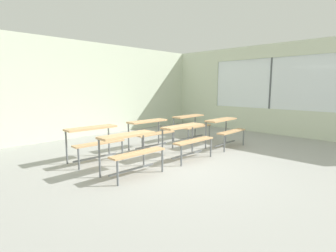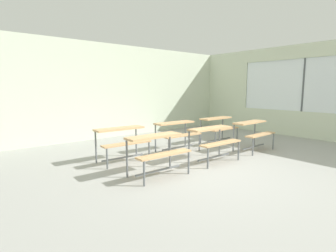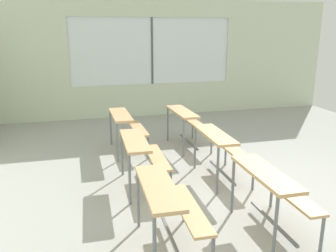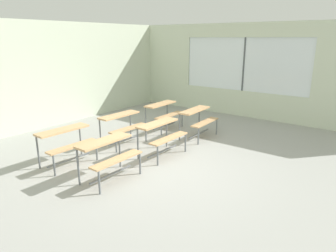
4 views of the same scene
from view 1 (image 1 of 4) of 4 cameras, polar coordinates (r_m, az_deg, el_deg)
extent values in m
cube|color=#9E9E99|center=(5.29, 3.45, -9.30)|extent=(10.00, 9.00, 0.05)
cube|color=beige|center=(8.68, -19.65, 7.45)|extent=(10.00, 0.12, 3.00)
cube|color=beige|center=(9.47, 23.80, 0.74)|extent=(0.12, 9.00, 0.85)
cube|color=beige|center=(9.47, 24.69, 14.97)|extent=(0.12, 9.00, 0.45)
cube|color=beige|center=(11.15, 6.74, 9.06)|extent=(0.12, 1.90, 1.70)
cube|color=white|center=(9.59, 21.45, 8.62)|extent=(0.02, 4.20, 1.70)
cube|color=#4C5156|center=(9.59, 21.45, 8.62)|extent=(0.06, 0.05, 1.70)
cube|color=tan|center=(4.85, -8.91, -1.95)|extent=(1.10, 0.33, 0.04)
cube|color=tan|center=(4.66, -6.51, -5.86)|extent=(1.10, 0.23, 0.03)
cylinder|color=slate|center=(4.78, -14.69, -6.72)|extent=(0.04, 0.04, 0.72)
cylinder|color=slate|center=(5.33, -5.35, -4.88)|extent=(0.04, 0.04, 0.72)
cylinder|color=slate|center=(4.37, -10.93, -9.96)|extent=(0.04, 0.04, 0.44)
cylinder|color=slate|center=(4.97, -1.25, -7.52)|extent=(0.04, 0.04, 0.44)
cube|color=slate|center=(4.89, -7.77, -9.33)|extent=(1.00, 0.04, 0.03)
cube|color=tan|center=(5.85, 3.28, -0.06)|extent=(1.10, 0.33, 0.04)
cube|color=tan|center=(5.70, 5.65, -3.19)|extent=(1.10, 0.23, 0.03)
cylinder|color=slate|center=(5.66, -1.21, -4.04)|extent=(0.04, 0.04, 0.72)
cylinder|color=slate|center=(6.38, 5.33, -2.64)|extent=(0.04, 0.04, 0.72)
cylinder|color=slate|center=(5.32, 2.90, -6.43)|extent=(0.04, 0.04, 0.44)
cylinder|color=slate|center=(6.08, 9.30, -4.63)|extent=(0.04, 0.04, 0.44)
cube|color=slate|center=(5.89, 4.25, -6.18)|extent=(1.00, 0.05, 0.03)
cube|color=tan|center=(7.12, 11.51, 1.33)|extent=(1.11, 0.36, 0.04)
cube|color=tan|center=(7.00, 13.68, -1.17)|extent=(1.11, 0.26, 0.03)
cylinder|color=slate|center=(6.83, 8.24, -1.94)|extent=(0.04, 0.04, 0.72)
cylinder|color=slate|center=(7.67, 12.48, -0.90)|extent=(0.04, 0.04, 0.72)
cylinder|color=slate|center=(6.57, 12.18, -3.71)|extent=(0.04, 0.04, 0.44)
cylinder|color=slate|center=(7.44, 16.10, -2.43)|extent=(0.04, 0.04, 0.44)
cube|color=slate|center=(7.15, 12.32, -3.70)|extent=(1.00, 0.07, 0.03)
cube|color=tan|center=(5.84, -16.37, -0.42)|extent=(1.11, 0.35, 0.04)
cube|color=tan|center=(5.61, -14.73, -3.62)|extent=(1.11, 0.25, 0.03)
cylinder|color=slate|center=(5.82, -21.23, -4.28)|extent=(0.04, 0.04, 0.72)
cylinder|color=slate|center=(6.26, -12.76, -3.04)|extent=(0.04, 0.04, 0.72)
cylinder|color=slate|center=(5.36, -18.87, -6.78)|extent=(0.04, 0.04, 0.44)
cylinder|color=slate|center=(5.83, -9.91, -5.21)|extent=(0.04, 0.04, 0.44)
cube|color=slate|center=(5.84, -15.47, -6.59)|extent=(1.00, 0.06, 0.03)
cube|color=tan|center=(6.72, -4.46, 1.05)|extent=(1.11, 0.35, 0.04)
cube|color=tan|center=(6.52, -2.66, -1.66)|extent=(1.11, 0.25, 0.03)
cylinder|color=slate|center=(6.59, -8.57, -2.34)|extent=(0.04, 0.04, 0.72)
cylinder|color=slate|center=(7.20, -2.05, -1.32)|extent=(0.04, 0.04, 0.72)
cylinder|color=slate|center=(6.18, -5.60, -4.33)|extent=(0.04, 0.04, 0.44)
cylinder|color=slate|center=(6.83, 1.03, -3.06)|extent=(0.04, 0.04, 0.44)
cube|color=slate|center=(6.72, -3.65, -4.31)|extent=(1.00, 0.06, 0.03)
cube|color=tan|center=(7.86, 4.51, 2.15)|extent=(1.10, 0.33, 0.04)
cube|color=tan|center=(7.69, 6.32, -0.12)|extent=(1.10, 0.23, 0.03)
cylinder|color=slate|center=(7.62, 1.27, -0.76)|extent=(0.04, 0.04, 0.72)
cylinder|color=slate|center=(8.38, 5.92, 0.05)|extent=(0.04, 0.04, 0.72)
cylinder|color=slate|center=(7.29, 4.44, -2.33)|extent=(0.04, 0.04, 0.44)
cylinder|color=slate|center=(8.08, 8.97, -1.34)|extent=(0.04, 0.04, 0.44)
cube|color=slate|center=(7.86, 5.24, -2.43)|extent=(1.00, 0.04, 0.03)
camera|label=3|loc=(5.83, -50.10, 11.85)|focal=37.69mm
camera|label=4|loc=(1.16, -160.08, 45.44)|focal=32.44mm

